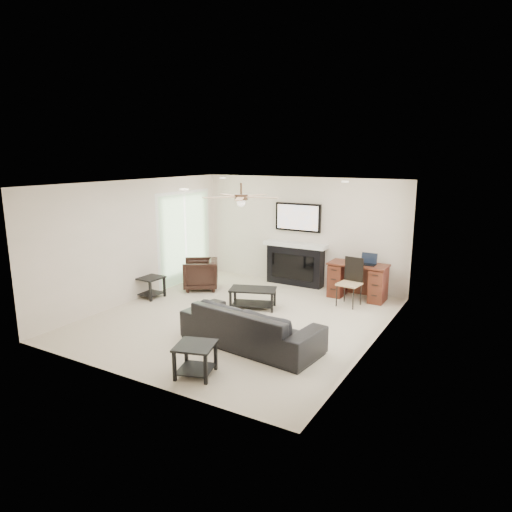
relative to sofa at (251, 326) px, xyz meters
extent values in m
plane|color=beige|center=(-0.83, 0.97, -0.33)|extent=(5.50, 5.50, 0.00)
cube|color=white|center=(-0.83, 0.97, 2.17)|extent=(5.00, 5.50, 0.04)
cube|color=beige|center=(-0.83, 3.72, 0.92)|extent=(5.00, 0.04, 2.50)
cube|color=beige|center=(-0.83, -1.78, 0.92)|extent=(5.00, 0.04, 2.50)
cube|color=beige|center=(-3.33, 0.97, 0.92)|extent=(0.04, 5.50, 2.50)
cube|color=beige|center=(1.67, 0.97, 0.92)|extent=(0.04, 5.50, 2.50)
cube|color=white|center=(1.62, 1.07, 0.90)|extent=(0.04, 5.10, 2.40)
cube|color=#93BC89|center=(-3.29, 2.52, 0.72)|extent=(0.04, 1.80, 2.10)
cylinder|color=#382619|center=(-0.83, 1.07, 1.92)|extent=(1.40, 1.40, 0.30)
imported|color=black|center=(0.00, 0.00, 0.00)|extent=(2.38, 1.14, 0.67)
imported|color=black|center=(-2.60, 2.15, 0.01)|extent=(1.04, 1.03, 0.69)
cube|color=black|center=(-0.90, 1.60, -0.13)|extent=(1.02, 0.78, 0.40)
cube|color=black|center=(-0.15, -1.25, -0.11)|extent=(0.65, 0.65, 0.45)
cube|color=black|center=(-3.15, 1.10, -0.11)|extent=(0.51, 0.51, 0.45)
cube|color=black|center=(-0.90, 3.55, 0.62)|extent=(1.52, 0.34, 1.91)
cube|color=#422310|center=(0.70, 3.24, 0.05)|extent=(1.22, 0.56, 0.76)
cube|color=black|center=(0.70, 2.69, 0.15)|extent=(0.47, 0.49, 0.97)
cube|color=black|center=(0.90, 3.22, 0.54)|extent=(0.33, 0.24, 0.23)
camera|label=1|loc=(3.47, -5.87, 2.65)|focal=32.00mm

